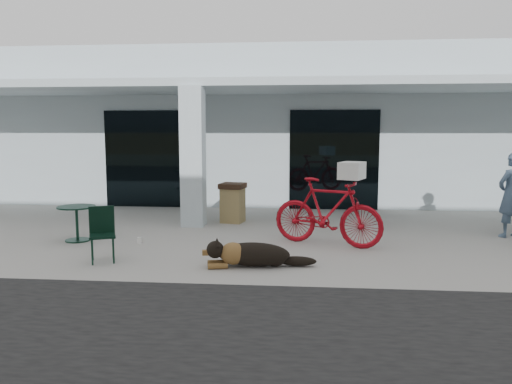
# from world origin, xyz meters

# --- Properties ---
(ground) EXTENTS (80.00, 80.00, 0.00)m
(ground) POSITION_xyz_m (0.00, 0.00, 0.00)
(ground) COLOR #A09E97
(ground) RESTS_ON ground
(building) EXTENTS (22.00, 7.00, 4.50)m
(building) POSITION_xyz_m (0.00, 8.50, 2.25)
(building) COLOR silver
(building) RESTS_ON ground
(storefront_glass_left) EXTENTS (2.80, 0.06, 2.70)m
(storefront_glass_left) POSITION_xyz_m (-3.20, 4.98, 1.35)
(storefront_glass_left) COLOR black
(storefront_glass_left) RESTS_ON ground
(storefront_glass_right) EXTENTS (2.40, 0.06, 2.70)m
(storefront_glass_right) POSITION_xyz_m (1.80, 4.98, 1.35)
(storefront_glass_right) COLOR black
(storefront_glass_right) RESTS_ON ground
(column) EXTENTS (0.50, 0.50, 3.12)m
(column) POSITION_xyz_m (-1.50, 2.30, 1.56)
(column) COLOR silver
(column) RESTS_ON ground
(overhang) EXTENTS (22.00, 2.80, 0.18)m
(overhang) POSITION_xyz_m (0.00, 3.60, 3.21)
(overhang) COLOR silver
(overhang) RESTS_ON column
(bicycle) EXTENTS (2.19, 1.35, 1.27)m
(bicycle) POSITION_xyz_m (1.42, 0.60, 0.64)
(bicycle) COLOR #A50D19
(bicycle) RESTS_ON ground
(laundry_basket) EXTENTS (0.56, 0.63, 0.31)m
(laundry_basket) POSITION_xyz_m (1.83, 0.43, 1.43)
(laundry_basket) COLOR white
(laundry_basket) RESTS_ON bicycle
(dog) EXTENTS (1.39, 0.72, 0.44)m
(dog) POSITION_xyz_m (0.18, -1.00, 0.22)
(dog) COLOR black
(dog) RESTS_ON ground
(cup_near_dog) EXTENTS (0.10, 0.10, 0.11)m
(cup_near_dog) POSITION_xyz_m (-2.17, 0.47, 0.05)
(cup_near_dog) COLOR white
(cup_near_dog) RESTS_ON ground
(cafe_table_near) EXTENTS (0.83, 0.83, 0.69)m
(cafe_table_near) POSITION_xyz_m (-3.43, 0.53, 0.34)
(cafe_table_near) COLOR #102F22
(cafe_table_near) RESTS_ON ground
(cafe_chair_near) EXTENTS (0.55, 0.57, 0.90)m
(cafe_chair_near) POSITION_xyz_m (-2.31, -0.94, 0.45)
(cafe_chair_near) COLOR #102F22
(cafe_chair_near) RESTS_ON ground
(person) EXTENTS (0.74, 0.64, 1.72)m
(person) POSITION_xyz_m (5.14, 1.68, 0.86)
(person) COLOR #475D77
(person) RESTS_ON ground
(trash_receptacle) EXTENTS (0.64, 0.64, 0.92)m
(trash_receptacle) POSITION_xyz_m (-0.68, 2.80, 0.46)
(trash_receptacle) COLOR olive
(trash_receptacle) RESTS_ON ground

